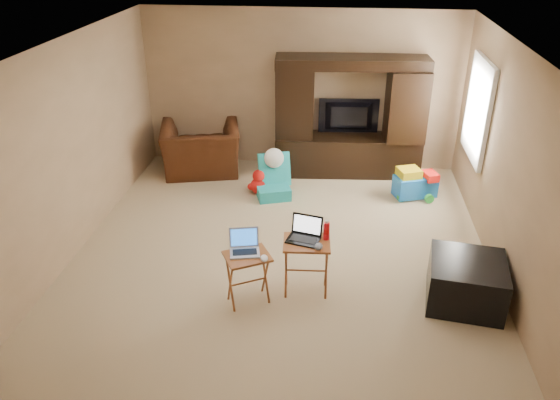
# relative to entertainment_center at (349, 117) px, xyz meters

# --- Properties ---
(floor) EXTENTS (5.50, 5.50, 0.00)m
(floor) POSITION_rel_entertainment_center_xyz_m (-0.78, -2.44, -0.93)
(floor) COLOR #C8B58A
(floor) RESTS_ON ground
(ceiling) EXTENTS (5.50, 5.50, 0.00)m
(ceiling) POSITION_rel_entertainment_center_xyz_m (-0.78, -2.44, 1.57)
(ceiling) COLOR silver
(ceiling) RESTS_ON ground
(wall_back) EXTENTS (5.00, 0.00, 5.00)m
(wall_back) POSITION_rel_entertainment_center_xyz_m (-0.78, 0.31, 0.32)
(wall_back) COLOR tan
(wall_back) RESTS_ON ground
(wall_front) EXTENTS (5.00, 0.00, 5.00)m
(wall_front) POSITION_rel_entertainment_center_xyz_m (-0.78, -5.19, 0.32)
(wall_front) COLOR tan
(wall_front) RESTS_ON ground
(wall_left) EXTENTS (0.00, 5.50, 5.50)m
(wall_left) POSITION_rel_entertainment_center_xyz_m (-3.28, -2.44, 0.32)
(wall_left) COLOR tan
(wall_left) RESTS_ON ground
(wall_right) EXTENTS (0.00, 5.50, 5.50)m
(wall_right) POSITION_rel_entertainment_center_xyz_m (1.72, -2.44, 0.32)
(wall_right) COLOR tan
(wall_right) RESTS_ON ground
(window_pane) EXTENTS (0.00, 1.20, 1.20)m
(window_pane) POSITION_rel_entertainment_center_xyz_m (1.70, -0.89, 0.47)
(window_pane) COLOR white
(window_pane) RESTS_ON ground
(window_frame) EXTENTS (0.06, 1.14, 1.34)m
(window_frame) POSITION_rel_entertainment_center_xyz_m (1.68, -0.89, 0.47)
(window_frame) COLOR white
(window_frame) RESTS_ON ground
(entertainment_center) EXTENTS (2.31, 0.74, 1.86)m
(entertainment_center) POSITION_rel_entertainment_center_xyz_m (0.00, 0.00, 0.00)
(entertainment_center) COLOR black
(entertainment_center) RESTS_ON floor
(television) EXTENTS (0.95, 0.20, 0.54)m
(television) POSITION_rel_entertainment_center_xyz_m (0.00, 0.11, -0.04)
(television) COLOR black
(television) RESTS_ON entertainment_center
(recliner) EXTENTS (1.41, 1.30, 0.78)m
(recliner) POSITION_rel_entertainment_center_xyz_m (-2.32, -0.24, -0.54)
(recliner) COLOR #401E0D
(recliner) RESTS_ON floor
(child_rocker) EXTENTS (0.61, 0.66, 0.62)m
(child_rocker) POSITION_rel_entertainment_center_xyz_m (-1.07, -0.99, -0.62)
(child_rocker) COLOR teal
(child_rocker) RESTS_ON floor
(plush_toy) EXTENTS (0.35, 0.29, 0.39)m
(plush_toy) POSITION_rel_entertainment_center_xyz_m (-1.29, -0.92, -0.74)
(plush_toy) COLOR red
(plush_toy) RESTS_ON floor
(push_toy) EXTENTS (0.72, 0.62, 0.46)m
(push_toy) POSITION_rel_entertainment_center_xyz_m (1.01, -0.77, -0.70)
(push_toy) COLOR blue
(push_toy) RESTS_ON floor
(ottoman) EXTENTS (0.87, 0.87, 0.50)m
(ottoman) POSITION_rel_entertainment_center_xyz_m (1.27, -3.23, -0.68)
(ottoman) COLOR black
(ottoman) RESTS_ON floor
(tray_table_left) EXTENTS (0.57, 0.53, 0.58)m
(tray_table_left) POSITION_rel_entertainment_center_xyz_m (-1.02, -3.49, -0.64)
(tray_table_left) COLOR brown
(tray_table_left) RESTS_ON floor
(tray_table_right) EXTENTS (0.52, 0.43, 0.64)m
(tray_table_right) POSITION_rel_entertainment_center_xyz_m (-0.43, -3.25, -0.61)
(tray_table_right) COLOR brown
(tray_table_right) RESTS_ON floor
(laptop_left) EXTENTS (0.35, 0.32, 0.24)m
(laptop_left) POSITION_rel_entertainment_center_xyz_m (-1.05, -3.46, -0.23)
(laptop_left) COLOR #B0AFB4
(laptop_left) RESTS_ON tray_table_left
(laptop_right) EXTENTS (0.39, 0.35, 0.24)m
(laptop_right) POSITION_rel_entertainment_center_xyz_m (-0.47, -3.23, -0.17)
(laptop_right) COLOR black
(laptop_right) RESTS_ON tray_table_right
(mouse_left) EXTENTS (0.10, 0.13, 0.05)m
(mouse_left) POSITION_rel_entertainment_center_xyz_m (-0.83, -3.56, -0.32)
(mouse_left) COLOR white
(mouse_left) RESTS_ON tray_table_left
(mouse_right) EXTENTS (0.10, 0.14, 0.05)m
(mouse_right) POSITION_rel_entertainment_center_xyz_m (-0.30, -3.37, -0.26)
(mouse_right) COLOR #414146
(mouse_right) RESTS_ON tray_table_right
(water_bottle) EXTENTS (0.06, 0.06, 0.20)m
(water_bottle) POSITION_rel_entertainment_center_xyz_m (-0.23, -3.17, -0.19)
(water_bottle) COLOR red
(water_bottle) RESTS_ON tray_table_right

